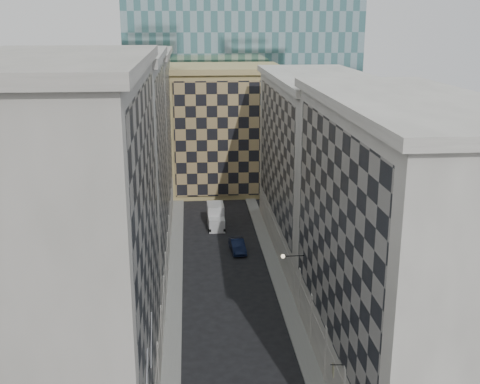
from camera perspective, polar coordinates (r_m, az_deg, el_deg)
sidewalk_west at (r=58.67m, az=-6.24°, el=-9.70°), size 1.50×100.00×0.15m
sidewalk_east at (r=59.28m, az=4.09°, el=-9.35°), size 1.50×100.00×0.15m
bldg_left_a at (r=37.24m, az=-16.11°, el=-6.18°), size 10.80×22.80×23.70m
bldg_left_b at (r=58.07m, az=-12.09°, el=1.59°), size 10.80×22.80×22.70m
bldg_left_c at (r=79.53m, az=-10.21°, el=5.23°), size 10.80×22.80×21.70m
bldg_right_a at (r=43.22m, az=14.89°, el=-5.08°), size 10.80×26.80×20.70m
bldg_right_b at (r=68.21m, az=7.39°, el=2.70°), size 10.80×28.80×19.70m
tan_block at (r=92.28m, az=-1.44°, el=6.09°), size 16.80×14.80×18.80m
church_tower at (r=104.87m, az=-3.14°, el=16.90°), size 7.20×7.20×51.50m
flagpoles_left at (r=33.83m, az=-8.61°, el=-15.35°), size 0.10×6.33×2.33m
bracket_lamp at (r=51.26m, az=4.29°, el=-6.09°), size 1.98×0.36×0.36m
box_truck at (r=76.54m, az=-2.30°, el=-2.41°), size 2.13×5.10×2.78m
dark_car at (r=68.50m, az=-0.24°, el=-5.11°), size 1.82×4.43×1.43m
shop_sign at (r=40.72m, az=8.85°, el=-16.33°), size 0.79×0.69×0.77m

